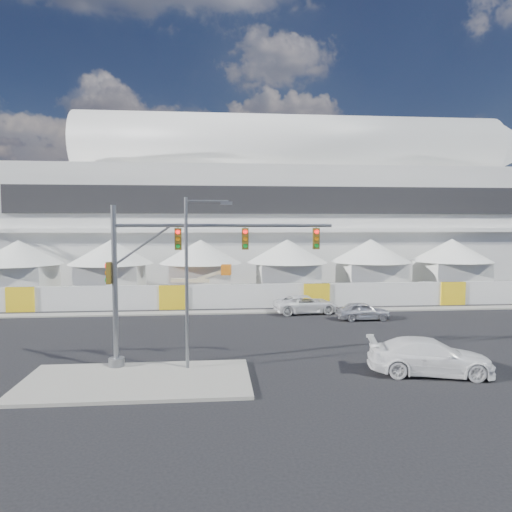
{
  "coord_description": "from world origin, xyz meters",
  "views": [
    {
      "loc": [
        -2.51,
        -23.12,
        6.99
      ],
      "look_at": [
        0.47,
        10.0,
        4.67
      ],
      "focal_mm": 32.0,
      "sensor_mm": 36.0,
      "label": 1
    }
  ],
  "objects": [
    {
      "name": "hoarding_fence",
      "position": [
        6.0,
        14.5,
        1.0
      ],
      "size": [
        70.0,
        0.25,
        2.0
      ],
      "primitive_type": "cube",
      "color": "silver",
      "rests_on": "ground"
    },
    {
      "name": "far_curb",
      "position": [
        20.0,
        12.5,
        0.06
      ],
      "size": [
        80.0,
        1.2,
        0.12
      ],
      "primitive_type": "cube",
      "color": "gray",
      "rests_on": "ground"
    },
    {
      "name": "tent_row",
      "position": [
        0.5,
        24.0,
        3.15
      ],
      "size": [
        53.4,
        8.4,
        5.4
      ],
      "color": "white",
      "rests_on": "ground"
    },
    {
      "name": "stadium",
      "position": [
        8.71,
        41.5,
        9.45
      ],
      "size": [
        80.0,
        24.8,
        21.98
      ],
      "color": "silver",
      "rests_on": "ground"
    },
    {
      "name": "sedan_silver",
      "position": [
        8.24,
        9.01,
        0.66
      ],
      "size": [
        1.57,
        3.89,
        1.33
      ],
      "primitive_type": "imported",
      "rotation": [
        0.0,
        0.0,
        1.57
      ],
      "color": "silver",
      "rests_on": "ground"
    },
    {
      "name": "median_island",
      "position": [
        -6.0,
        -3.0,
        0.07
      ],
      "size": [
        10.0,
        5.0,
        0.15
      ],
      "primitive_type": "cube",
      "color": "gray",
      "rests_on": "ground"
    },
    {
      "name": "pickup_curb",
      "position": [
        4.59,
        11.88,
        0.71
      ],
      "size": [
        2.86,
        5.31,
        1.42
      ],
      "primitive_type": "imported",
      "rotation": [
        0.0,
        0.0,
        1.67
      ],
      "color": "white",
      "rests_on": "ground"
    },
    {
      "name": "boom_lift",
      "position": [
        -5.28,
        18.77,
        0.9
      ],
      "size": [
        6.74,
        2.07,
        3.35
      ],
      "rotation": [
        0.0,
        0.0,
        -0.18
      ],
      "color": "orange",
      "rests_on": "ground"
    },
    {
      "name": "lot_car_a",
      "position": [
        18.34,
        18.65,
        0.72
      ],
      "size": [
        2.0,
        4.51,
        1.44
      ],
      "primitive_type": "imported",
      "rotation": [
        0.0,
        0.0,
        1.46
      ],
      "color": "silver",
      "rests_on": "ground"
    },
    {
      "name": "pickup_near",
      "position": [
        7.46,
        -3.01,
        0.82
      ],
      "size": [
        3.44,
        6.01,
        1.64
      ],
      "primitive_type": "imported",
      "rotation": [
        0.0,
        0.0,
        1.36
      ],
      "color": "white",
      "rests_on": "ground"
    },
    {
      "name": "traffic_mast",
      "position": [
        -5.06,
        -1.01,
        4.48
      ],
      "size": [
        10.88,
        0.75,
        7.75
      ],
      "color": "slate",
      "rests_on": "median_island"
    },
    {
      "name": "streetlight_median",
      "position": [
        -3.65,
        -1.57,
        4.8
      ],
      "size": [
        2.24,
        0.22,
        8.1
      ],
      "color": "slate",
      "rests_on": "median_island"
    },
    {
      "name": "ground",
      "position": [
        0.0,
        0.0,
        0.0
      ],
      "size": [
        160.0,
        160.0,
        0.0
      ],
      "primitive_type": "plane",
      "color": "black",
      "rests_on": "ground"
    }
  ]
}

